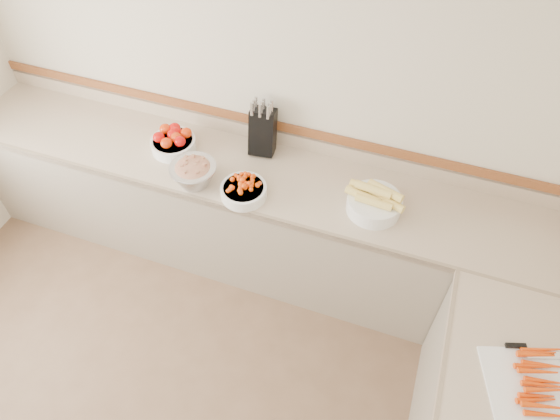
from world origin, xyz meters
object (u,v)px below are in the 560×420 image
(tomato_bowl, at_px, (173,141))
(cherry_tomato_bowl, at_px, (243,189))
(knife_block, at_px, (263,131))
(cutting_board, at_px, (536,381))
(rhubarb_bowl, at_px, (194,173))
(corn_bowl, at_px, (375,201))

(tomato_bowl, height_order, cherry_tomato_bowl, cherry_tomato_bowl)
(knife_block, height_order, cherry_tomato_bowl, knife_block)
(tomato_bowl, relative_size, cherry_tomato_bowl, 1.05)
(cutting_board, bearing_deg, knife_block, 148.41)
(cherry_tomato_bowl, relative_size, cutting_board, 0.53)
(rhubarb_bowl, distance_m, cutting_board, 2.11)
(cutting_board, bearing_deg, cherry_tomato_bowl, 159.52)
(corn_bowl, bearing_deg, cutting_board, -40.24)
(knife_block, height_order, tomato_bowl, knife_block)
(corn_bowl, distance_m, rhubarb_bowl, 1.10)
(cherry_tomato_bowl, relative_size, corn_bowl, 0.79)
(cherry_tomato_bowl, bearing_deg, corn_bowl, 11.16)
(tomato_bowl, relative_size, rhubarb_bowl, 1.02)
(corn_bowl, bearing_deg, cherry_tomato_bowl, -168.84)
(knife_block, relative_size, rhubarb_bowl, 1.35)
(knife_block, distance_m, cutting_board, 2.03)
(cherry_tomato_bowl, distance_m, cutting_board, 1.80)
(cherry_tomato_bowl, xyz_separation_m, rhubarb_bowl, (-0.33, 0.00, 0.03))
(rhubarb_bowl, bearing_deg, cutting_board, -17.39)
(cherry_tomato_bowl, height_order, cutting_board, cherry_tomato_bowl)
(tomato_bowl, height_order, corn_bowl, corn_bowl)
(tomato_bowl, distance_m, rhubarb_bowl, 0.36)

